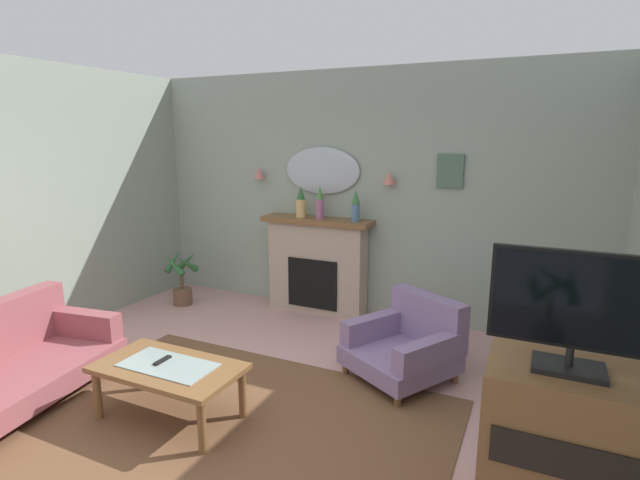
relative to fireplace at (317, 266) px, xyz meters
name	(u,v)px	position (x,y,z in m)	size (l,w,h in m)	color
floor	(205,454)	(0.46, -2.78, -0.62)	(6.44, 6.91, 0.10)	#C6938E
wall_back	(360,195)	(0.46, 0.22, 0.86)	(6.44, 0.10, 2.87)	#93A393
patterned_rug	(222,432)	(0.46, -2.58, -0.56)	(3.20, 2.40, 0.01)	brown
fireplace	(317,266)	(0.00, 0.00, 0.00)	(1.36, 0.36, 1.16)	tan
mantel_vase_left	(301,203)	(-0.20, -0.03, 0.76)	(0.12, 0.12, 0.37)	tan
mantel_vase_right	(320,202)	(0.05, -0.03, 0.79)	(0.10, 0.10, 0.39)	#9E6084
mantel_vase_centre	(356,205)	(0.50, -0.03, 0.78)	(0.10, 0.10, 0.36)	#4C7093
wall_mirror	(322,171)	(0.00, 0.14, 1.14)	(0.96, 0.06, 0.56)	#B2BCC6
wall_sconce_left	(259,173)	(-0.85, 0.09, 1.09)	(0.14, 0.14, 0.14)	#D17066
wall_sconce_right	(389,178)	(0.85, 0.09, 1.09)	(0.14, 0.14, 0.14)	#D17066
framed_picture	(450,171)	(1.50, 0.15, 1.18)	(0.28, 0.03, 0.36)	#4C6B56
coffee_table	(169,372)	(0.01, -2.60, -0.19)	(1.10, 0.60, 0.45)	brown
tv_remote	(162,361)	(-0.07, -2.58, -0.12)	(0.04, 0.16, 0.02)	black
armchair_by_coffee_table	(408,343)	(1.45, -1.15, -0.27)	(1.10, 1.11, 0.71)	gray
tv_cabinet	(559,444)	(2.64, -2.42, -0.12)	(0.80, 0.57, 0.90)	brown
tv_flatscreen	(575,308)	(2.64, -2.44, 0.68)	(0.84, 0.24, 0.65)	black
potted_plant_small_fern	(182,280)	(-1.66, -0.53, -0.25)	(0.39, 0.37, 0.70)	brown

